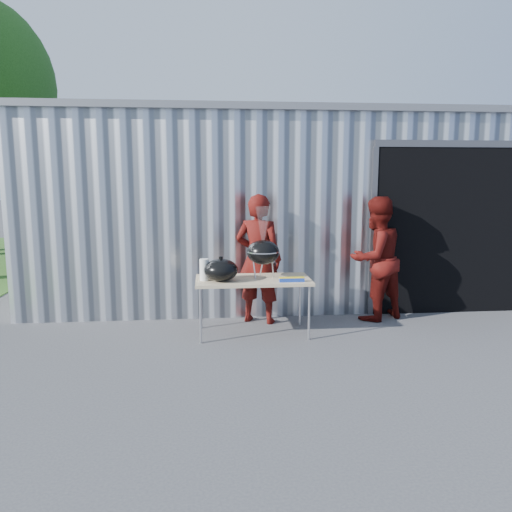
{
  "coord_description": "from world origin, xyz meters",
  "views": [
    {
      "loc": [
        -0.38,
        -5.47,
        2.08
      ],
      "look_at": [
        0.24,
        0.92,
        1.05
      ],
      "focal_mm": 35.0,
      "sensor_mm": 36.0,
      "label": 1
    }
  ],
  "objects": [
    {
      "name": "foil_box",
      "position": [
        0.68,
        0.66,
        0.78
      ],
      "size": [
        0.32,
        0.05,
        0.06
      ],
      "color": "#173599",
      "rests_on": "folding_table"
    },
    {
      "name": "white_tub",
      "position": [
        -0.35,
        1.14,
        0.8
      ],
      "size": [
        0.2,
        0.15,
        0.1
      ],
      "primitive_type": "cube",
      "color": "white",
      "rests_on": "folding_table"
    },
    {
      "name": "person_cook",
      "position": [
        0.33,
        1.46,
        0.92
      ],
      "size": [
        0.79,
        0.67,
        1.84
      ],
      "primitive_type": "imported",
      "rotation": [
        0.0,
        0.0,
        2.74
      ],
      "color": "#470C09",
      "rests_on": "ground"
    },
    {
      "name": "grill_lid",
      "position": [
        -0.22,
        0.81,
        0.89
      ],
      "size": [
        0.44,
        0.44,
        0.32
      ],
      "color": "black",
      "rests_on": "folding_table"
    },
    {
      "name": "person_bystander",
      "position": [
        2.04,
        1.45,
        0.9
      ],
      "size": [
        1.08,
        0.99,
        1.8
      ],
      "primitive_type": "imported",
      "rotation": [
        0.0,
        0.0,
        3.58
      ],
      "color": "#470C09",
      "rests_on": "ground"
    },
    {
      "name": "kettle_grill",
      "position": [
        0.34,
        0.99,
        1.17
      ],
      "size": [
        0.44,
        0.44,
        0.94
      ],
      "color": "black",
      "rests_on": "folding_table"
    },
    {
      "name": "paper_towels",
      "position": [
        -0.43,
        0.86,
        0.89
      ],
      "size": [
        0.12,
        0.12,
        0.28
      ],
      "primitive_type": "cylinder",
      "color": "white",
      "rests_on": "folding_table"
    },
    {
      "name": "folding_table",
      "position": [
        0.2,
        0.91,
        0.71
      ],
      "size": [
        1.5,
        0.75,
        0.75
      ],
      "color": "tan",
      "rests_on": "ground"
    },
    {
      "name": "building",
      "position": [
        0.92,
        4.59,
        1.54
      ],
      "size": [
        8.2,
        6.2,
        3.1
      ],
      "color": "silver",
      "rests_on": "ground"
    },
    {
      "name": "ground",
      "position": [
        0.0,
        0.0,
        0.0
      ],
      "size": [
        80.0,
        80.0,
        0.0
      ],
      "primitive_type": "plane",
      "color": "#414144"
    }
  ]
}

